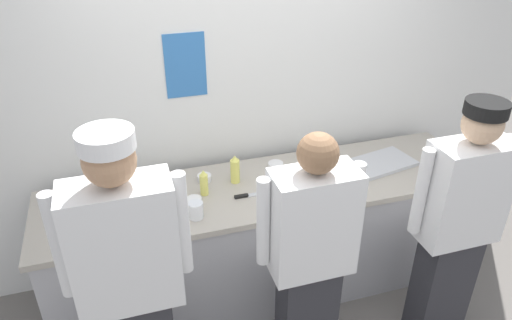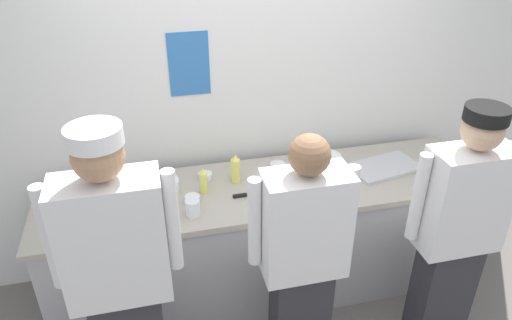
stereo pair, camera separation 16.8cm
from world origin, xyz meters
TOP-DOWN VIEW (x-y plane):
  - wall_back at (-0.00, 0.89)m, footprint 4.65×0.11m
  - prep_counter at (0.00, 0.39)m, footprint 2.97×0.74m
  - chef_near_left at (-0.93, -0.32)m, footprint 0.63×0.24m
  - chef_center at (0.02, -0.31)m, footprint 0.59×0.24m
  - chef_far_right at (0.93, -0.33)m, footprint 0.60×0.24m
  - plate_stack_front at (-0.69, 0.48)m, footprint 0.24×0.24m
  - plate_stack_rear at (0.47, 0.52)m, footprint 0.20×0.20m
  - mixing_bowl_steel at (-1.02, 0.36)m, footprint 0.37×0.37m
  - sheet_tray at (0.85, 0.41)m, footprint 0.53×0.37m
  - squeeze_bottle_primary at (-0.19, 0.50)m, footprint 0.06×0.06m
  - squeeze_bottle_secondary at (-0.42, 0.41)m, footprint 0.05×0.05m
  - ramekin_yellow_sauce at (-0.38, 0.57)m, footprint 0.09×0.09m
  - ramekin_green_sauce at (-0.50, 0.32)m, footprint 0.10×0.10m
  - ramekin_orange_sauce at (0.13, 0.59)m, footprint 0.11×0.11m
  - ramekin_red_sauce at (-0.68, 0.22)m, footprint 0.09×0.09m
  - deli_cup at (-0.51, 0.18)m, footprint 0.09×0.09m
  - chefs_knife at (-0.13, 0.31)m, footprint 0.28×0.03m

SIDE VIEW (x-z plane):
  - prep_counter at x=0.00m, z-range 0.00..0.89m
  - chef_center at x=0.02m, z-range 0.05..1.64m
  - chef_far_right at x=0.93m, z-range 0.06..1.72m
  - chefs_knife at x=-0.13m, z-range 0.88..0.90m
  - sheet_tray at x=0.85m, z-range 0.88..0.91m
  - ramekin_orange_sauce at x=0.13m, z-range 0.89..0.93m
  - ramekin_green_sauce at x=-0.50m, z-range 0.89..0.93m
  - ramekin_yellow_sauce at x=-0.38m, z-range 0.89..0.93m
  - ramekin_red_sauce at x=-0.68m, z-range 0.89..0.94m
  - plate_stack_front at x=-0.69m, z-range 0.88..0.97m
  - plate_stack_rear at x=0.47m, z-range 0.88..0.98m
  - deli_cup at x=-0.51m, z-range 0.88..0.99m
  - chef_near_left at x=-0.93m, z-range 0.06..1.82m
  - mixing_bowl_steel at x=-1.02m, z-range 0.88..1.01m
  - squeeze_bottle_secondary at x=-0.42m, z-range 0.88..1.06m
  - squeeze_bottle_primary at x=-0.19m, z-range 0.88..1.08m
  - wall_back at x=0.00m, z-range 0.00..2.63m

